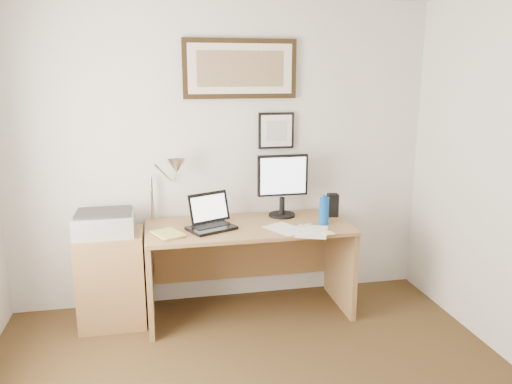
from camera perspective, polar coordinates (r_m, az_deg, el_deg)
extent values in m
cube|color=silver|center=(4.16, -3.85, 4.18)|extent=(3.50, 0.02, 2.50)
cube|color=olive|center=(4.07, -16.14, -9.52)|extent=(0.50, 0.40, 0.73)
cylinder|color=#0C4DA7|center=(3.97, 7.79, -2.14)|extent=(0.08, 0.08, 0.22)
cylinder|color=#0C4DA7|center=(3.94, 7.84, -0.49)|extent=(0.04, 0.04, 0.02)
cube|color=black|center=(4.20, 8.76, -1.49)|extent=(0.09, 0.08, 0.19)
cube|color=white|center=(3.85, 3.32, -4.21)|extent=(0.33, 0.37, 0.00)
cube|color=white|center=(3.79, 6.38, -4.53)|extent=(0.33, 0.39, 0.00)
cube|color=#FFF278|center=(3.76, 8.26, -4.67)|extent=(0.09, 0.09, 0.01)
cylinder|color=white|center=(3.91, 5.43, -3.84)|extent=(0.14, 0.06, 0.02)
imported|color=#C7C35D|center=(3.71, -11.24, -5.00)|extent=(0.26, 0.30, 0.02)
cube|color=olive|center=(3.94, -0.84, -4.01)|extent=(1.60, 0.70, 0.03)
cube|color=olive|center=(4.01, -12.00, -9.71)|extent=(0.04, 0.65, 0.72)
cube|color=olive|center=(4.27, 9.62, -8.13)|extent=(0.04, 0.65, 0.72)
cube|color=olive|center=(4.34, -1.64, -6.32)|extent=(1.50, 0.03, 0.55)
cube|color=black|center=(3.84, -5.11, -4.12)|extent=(0.41, 0.36, 0.02)
cube|color=black|center=(3.86, -5.16, -3.79)|extent=(0.31, 0.23, 0.00)
cube|color=black|center=(3.93, -5.37, -1.76)|extent=(0.34, 0.21, 0.23)
cube|color=white|center=(3.92, -5.36, -1.79)|extent=(0.30, 0.17, 0.18)
cylinder|color=black|center=(4.19, 2.98, -2.62)|extent=(0.22, 0.22, 0.02)
cylinder|color=black|center=(4.16, 2.99, -1.56)|extent=(0.04, 0.04, 0.14)
cube|color=black|center=(4.10, 3.07, 1.92)|extent=(0.42, 0.04, 0.34)
cube|color=white|center=(4.08, 3.14, 1.86)|extent=(0.38, 0.01, 0.30)
cube|color=#9E9EA0|center=(3.93, -16.93, -3.51)|extent=(0.44, 0.34, 0.16)
cube|color=#2F2F2F|center=(3.91, -17.02, -2.25)|extent=(0.40, 0.30, 0.02)
cylinder|color=silver|center=(4.11, -11.81, -0.75)|extent=(0.02, 0.02, 0.36)
cylinder|color=silver|center=(4.00, -10.53, 2.16)|extent=(0.15, 0.23, 0.19)
cone|color=silver|center=(3.93, -9.09, 2.92)|extent=(0.16, 0.18, 0.15)
cube|color=black|center=(4.10, -1.82, 13.90)|extent=(0.92, 0.03, 0.47)
cube|color=#F0E3C9|center=(4.08, -1.78, 13.90)|extent=(0.84, 0.01, 0.39)
cube|color=#7A6346|center=(4.08, -1.77, 13.90)|extent=(0.70, 0.00, 0.28)
cube|color=black|center=(4.19, 2.31, 7.03)|extent=(0.30, 0.02, 0.30)
cube|color=white|center=(4.17, 2.36, 7.01)|extent=(0.26, 0.00, 0.26)
cube|color=#B3B8BD|center=(4.17, 2.37, 7.00)|extent=(0.17, 0.00, 0.17)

